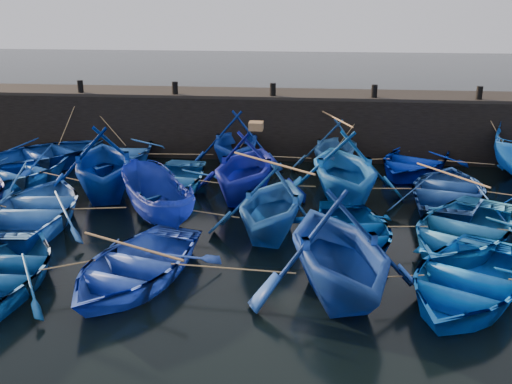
# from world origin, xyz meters

# --- Properties ---
(ground) EXTENTS (120.00, 120.00, 0.00)m
(ground) POSITION_xyz_m (0.00, 0.00, 0.00)
(ground) COLOR black
(ground) RESTS_ON ground
(quay_wall) EXTENTS (26.00, 2.50, 2.50)m
(quay_wall) POSITION_xyz_m (0.00, 10.50, 1.25)
(quay_wall) COLOR black
(quay_wall) RESTS_ON ground
(quay_top) EXTENTS (26.00, 2.50, 0.12)m
(quay_top) POSITION_xyz_m (0.00, 10.50, 2.56)
(quay_top) COLOR black
(quay_top) RESTS_ON quay_wall
(bollard_0) EXTENTS (0.24, 0.24, 0.50)m
(bollard_0) POSITION_xyz_m (-8.00, 9.60, 2.87)
(bollard_0) COLOR black
(bollard_0) RESTS_ON quay_top
(bollard_1) EXTENTS (0.24, 0.24, 0.50)m
(bollard_1) POSITION_xyz_m (-4.00, 9.60, 2.87)
(bollard_1) COLOR black
(bollard_1) RESTS_ON quay_top
(bollard_2) EXTENTS (0.24, 0.24, 0.50)m
(bollard_2) POSITION_xyz_m (0.00, 9.60, 2.87)
(bollard_2) COLOR black
(bollard_2) RESTS_ON quay_top
(bollard_3) EXTENTS (0.24, 0.24, 0.50)m
(bollard_3) POSITION_xyz_m (4.00, 9.60, 2.87)
(bollard_3) COLOR black
(bollard_3) RESTS_ON quay_top
(bollard_4) EXTENTS (0.24, 0.24, 0.50)m
(bollard_4) POSITION_xyz_m (8.00, 9.60, 2.87)
(bollard_4) COLOR black
(bollard_4) RESTS_ON quay_top
(boat_0) EXTENTS (6.28, 6.45, 1.09)m
(boat_0) POSITION_xyz_m (-8.77, 7.36, 0.55)
(boat_0) COLOR navy
(boat_0) RESTS_ON ground
(boat_1) EXTENTS (4.48, 5.95, 1.17)m
(boat_1) POSITION_xyz_m (-6.03, 7.77, 0.58)
(boat_1) COLOR blue
(boat_1) RESTS_ON ground
(boat_2) EXTENTS (3.92, 4.48, 2.26)m
(boat_2) POSITION_xyz_m (-1.29, 7.98, 1.13)
(boat_2) COLOR #0E329A
(boat_2) RESTS_ON ground
(boat_3) EXTENTS (3.98, 4.42, 2.06)m
(boat_3) POSITION_xyz_m (2.53, 7.82, 1.03)
(boat_3) COLOR #2C63AB
(boat_3) RESTS_ON ground
(boat_4) EXTENTS (5.17, 5.74, 0.98)m
(boat_4) POSITION_xyz_m (5.50, 8.06, 0.49)
(boat_4) COLOR #001D9C
(boat_4) RESTS_ON ground
(boat_6) EXTENTS (5.09, 5.59, 0.95)m
(boat_6) POSITION_xyz_m (-8.73, 5.04, 0.47)
(boat_6) COLOR #1C52A8
(boat_6) RESTS_ON ground
(boat_7) EXTENTS (5.49, 5.87, 2.49)m
(boat_7) POSITION_xyz_m (-5.15, 4.18, 1.25)
(boat_7) COLOR navy
(boat_7) RESTS_ON ground
(boat_8) EXTENTS (3.64, 4.82, 0.95)m
(boat_8) POSITION_xyz_m (-3.14, 4.67, 0.47)
(boat_8) COLOR blue
(boat_8) RESTS_ON ground
(boat_9) EXTENTS (4.48, 5.00, 2.37)m
(boat_9) POSITION_xyz_m (-0.43, 4.41, 1.19)
(boat_9) COLOR navy
(boat_9) RESTS_ON ground
(boat_10) EXTENTS (4.81, 5.35, 2.50)m
(boat_10) POSITION_xyz_m (2.72, 4.40, 1.25)
(boat_10) COLOR #1053A3
(boat_10) RESTS_ON ground
(boat_11) EXTENTS (4.59, 5.60, 1.02)m
(boat_11) POSITION_xyz_m (6.07, 4.52, 0.51)
(boat_11) COLOR navy
(boat_11) RESTS_ON ground
(boat_14) EXTENTS (4.19, 5.48, 1.06)m
(boat_14) POSITION_xyz_m (-6.28, 1.52, 0.53)
(boat_14) COLOR #2658AB
(boat_14) RESTS_ON ground
(boat_15) EXTENTS (3.54, 4.28, 1.59)m
(boat_15) POSITION_xyz_m (-2.76, 1.85, 0.79)
(boat_15) COLOR navy
(boat_15) RESTS_ON ground
(boat_16) EXTENTS (4.13, 4.58, 2.13)m
(boat_16) POSITION_xyz_m (0.63, 1.39, 1.06)
(boat_16) COLOR #1C55A1
(boat_16) RESTS_ON ground
(boat_17) EXTENTS (3.60, 4.55, 0.85)m
(boat_17) POSITION_xyz_m (2.86, 1.16, 0.43)
(boat_17) COLOR navy
(boat_17) RESTS_ON ground
(boat_18) EXTENTS (5.55, 6.08, 1.03)m
(boat_18) POSITION_xyz_m (5.72, 1.28, 0.52)
(boat_18) COLOR #19609F
(boat_18) RESTS_ON ground
(boat_21) EXTENTS (3.29, 4.50, 0.91)m
(boat_21) POSITION_xyz_m (-5.22, -2.29, 0.46)
(boat_21) COLOR navy
(boat_21) RESTS_ON ground
(boat_22) EXTENTS (4.26, 5.15, 0.92)m
(boat_22) POSITION_xyz_m (-2.35, -1.66, 0.46)
(boat_22) COLOR #2544B7
(boat_22) RESTS_ON ground
(boat_23) EXTENTS (5.16, 5.59, 2.45)m
(boat_23) POSITION_xyz_m (2.33, -1.83, 1.22)
(boat_23) COLOR navy
(boat_23) RESTS_ON ground
(boat_24) EXTENTS (5.20, 5.76, 0.98)m
(boat_24) POSITION_xyz_m (5.14, -1.62, 0.49)
(boat_24) COLOR blue
(boat_24) RESTS_ON ground
(wooden_crate) EXTENTS (0.44, 0.46, 0.25)m
(wooden_crate) POSITION_xyz_m (-0.13, 4.41, 2.50)
(wooden_crate) COLOR brown
(wooden_crate) RESTS_ON boat_9
(mooring_ropes) EXTENTS (18.05, 11.83, 2.10)m
(mooring_ropes) POSITION_xyz_m (0.13, 4.88, 0.87)
(mooring_ropes) COLOR tan
(mooring_ropes) RESTS_ON ground
(loose_oars) EXTENTS (10.68, 11.56, 1.26)m
(loose_oars) POSITION_xyz_m (1.72, 3.02, 1.56)
(loose_oars) COLOR #99724C
(loose_oars) RESTS_ON ground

